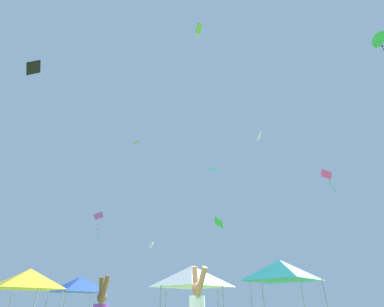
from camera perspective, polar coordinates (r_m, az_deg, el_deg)
The scene contains 14 objects.
canopy_tent_blue at distance 19.97m, azimuth -22.47°, elevation -24.26°, with size 2.78×2.78×2.97m.
canopy_tent_teal at distance 17.40m, azimuth 18.52°, elevation -22.40°, with size 3.42×3.42×3.66m.
canopy_tent_white at distance 13.38m, azimuth 0.19°, elevation -24.58°, with size 2.77×2.77×2.96m.
canopy_tent_yellow at distance 15.55m, azimuth -31.21°, elevation -21.77°, with size 2.67×2.67×2.86m.
kite_cyan_diamond at distance 25.13m, azimuth 4.75°, elevation -3.17°, with size 1.03×1.18×0.41m.
kite_green_diamond at distance 29.57m, azimuth 6.01°, elevation -14.36°, with size 1.22×1.20×0.92m.
kite_white_box at distance 36.12m, azimuth -8.42°, elevation -18.65°, with size 0.63×0.44×0.65m.
kite_black_diamond at distance 32.49m, azimuth -30.50°, elevation 15.34°, with size 1.64×1.56×1.06m.
kite_yellow_diamond at distance 38.21m, azimuth -11.68°, elevation 2.23°, with size 1.03×1.01×2.37m.
kite_white_diamond at distance 33.32m, azimuth 14.10°, elevation 3.42°, with size 0.94×1.03×2.56m.
kite_magenta_diamond at distance 31.90m, azimuth 26.88°, elevation -4.11°, with size 1.44×1.40×2.44m.
kite_lime_box at distance 27.42m, azimuth 1.51°, elevation 24.87°, with size 0.66×0.84×2.12m.
kite_purple_diamond at distance 38.60m, azimuth -19.04°, elevation -12.50°, with size 1.65×1.70×2.78m.
kite_green_delta at distance 28.38m, azimuth 34.96°, elevation 19.18°, with size 1.65×1.60×2.52m.
Camera 1 is at (0.33, -6.62, 1.33)m, focal length 25.17 mm.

